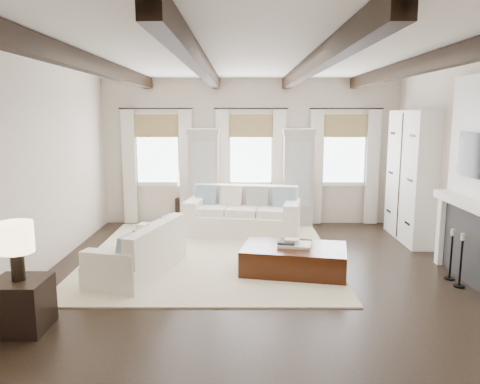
{
  "coord_description": "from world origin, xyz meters",
  "views": [
    {
      "loc": [
        -0.2,
        -6.58,
        2.43
      ],
      "look_at": [
        -0.23,
        1.09,
        1.15
      ],
      "focal_mm": 35.0,
      "sensor_mm": 36.0,
      "label": 1
    }
  ],
  "objects_px": {
    "sofa_left": "(141,254)",
    "side_table_front": "(21,305)",
    "ottoman": "(294,260)",
    "sofa_back": "(243,215)",
    "side_table_back": "(185,210)"
  },
  "relations": [
    {
      "from": "sofa_left",
      "to": "side_table_front",
      "type": "xyz_separation_m",
      "value": [
        -0.97,
        -1.88,
        -0.02
      ]
    },
    {
      "from": "ottoman",
      "to": "side_table_front",
      "type": "bearing_deg",
      "value": -138.11
    },
    {
      "from": "sofa_back",
      "to": "ottoman",
      "type": "xyz_separation_m",
      "value": [
        0.78,
        -2.36,
        -0.18
      ]
    },
    {
      "from": "sofa_left",
      "to": "side_table_back",
      "type": "bearing_deg",
      "value": 85.94
    },
    {
      "from": "sofa_left",
      "to": "side_table_back",
      "type": "distance_m",
      "value": 3.47
    },
    {
      "from": "sofa_back",
      "to": "ottoman",
      "type": "bearing_deg",
      "value": -71.77
    },
    {
      "from": "sofa_back",
      "to": "side_table_front",
      "type": "height_order",
      "value": "sofa_back"
    },
    {
      "from": "sofa_back",
      "to": "side_table_back",
      "type": "relative_size",
      "value": 4.2
    },
    {
      "from": "side_table_back",
      "to": "ottoman",
      "type": "bearing_deg",
      "value": -58.17
    },
    {
      "from": "ottoman",
      "to": "side_table_back",
      "type": "distance_m",
      "value": 3.99
    },
    {
      "from": "sofa_back",
      "to": "sofa_left",
      "type": "height_order",
      "value": "sofa_back"
    },
    {
      "from": "sofa_back",
      "to": "sofa_left",
      "type": "distance_m",
      "value": 2.9
    },
    {
      "from": "sofa_back",
      "to": "side_table_front",
      "type": "bearing_deg",
      "value": -120.45
    },
    {
      "from": "sofa_left",
      "to": "side_table_front",
      "type": "bearing_deg",
      "value": -117.29
    },
    {
      "from": "sofa_left",
      "to": "side_table_back",
      "type": "relative_size",
      "value": 3.52
    }
  ]
}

